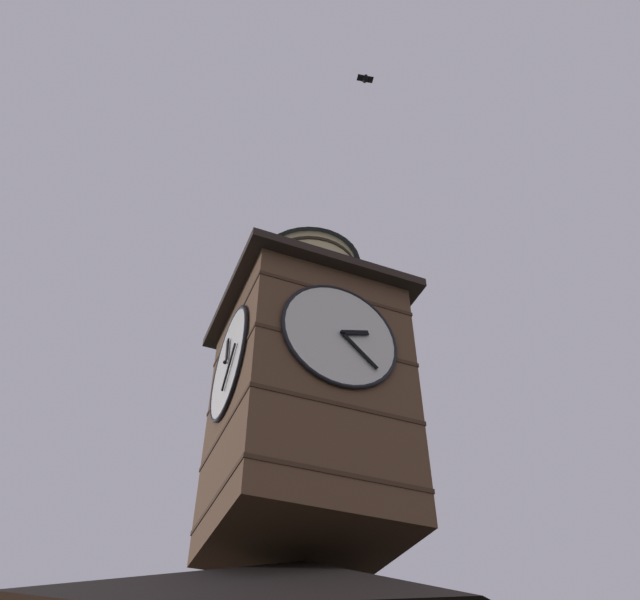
{
  "coord_description": "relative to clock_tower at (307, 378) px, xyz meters",
  "views": [
    {
      "loc": [
        5.06,
        11.33,
        2.19
      ],
      "look_at": [
        0.01,
        -0.88,
        13.96
      ],
      "focal_mm": 36.05,
      "sensor_mm": 36.0,
      "label": 1
    }
  ],
  "objects": [
    {
      "name": "clock_tower",
      "position": [
        0.0,
        0.0,
        0.0
      ],
      "size": [
        4.74,
        4.74,
        9.98
      ],
      "color": "brown",
      "rests_on": "building_main"
    },
    {
      "name": "flying_bird_high",
      "position": [
        -0.25,
        3.83,
        8.55
      ],
      "size": [
        0.51,
        0.31,
        0.16
      ],
      "color": "black"
    }
  ]
}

